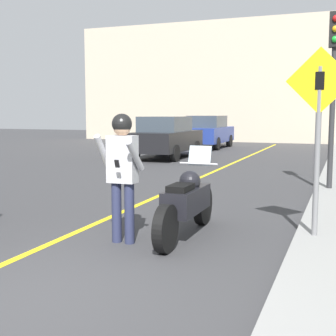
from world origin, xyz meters
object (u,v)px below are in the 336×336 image
(motorcycle, at_px, (187,203))
(crossing_sign, at_px, (318,124))
(parked_car_black, at_px, (166,137))
(parked_car_blue, at_px, (208,132))
(traffic_light, at_px, (334,68))
(person_biker, at_px, (122,163))

(motorcycle, relative_size, crossing_sign, 0.90)
(motorcycle, xyz_separation_m, parked_car_black, (-4.67, 11.24, 0.34))
(motorcycle, distance_m, crossing_sign, 2.16)
(motorcycle, height_order, parked_car_black, parked_car_black)
(parked_car_black, bearing_deg, parked_car_blue, 89.23)
(traffic_light, relative_size, parked_car_blue, 0.93)
(crossing_sign, relative_size, parked_car_black, 0.62)
(crossing_sign, relative_size, parked_car_blue, 0.62)
(person_biker, bearing_deg, parked_car_black, 108.33)
(motorcycle, distance_m, person_biker, 1.15)
(person_biker, bearing_deg, traffic_light, 64.34)
(parked_car_black, relative_size, parked_car_blue, 1.00)
(crossing_sign, distance_m, parked_car_blue, 17.96)
(motorcycle, bearing_deg, parked_car_blue, 105.06)
(crossing_sign, bearing_deg, motorcycle, -170.72)
(person_biker, height_order, parked_car_black, person_biker)
(crossing_sign, bearing_deg, parked_car_blue, 110.84)
(motorcycle, xyz_separation_m, traffic_light, (1.84, 4.72, 2.31))
(motorcycle, height_order, parked_car_blue, parked_car_blue)
(person_biker, relative_size, parked_car_black, 0.43)
(traffic_light, bearing_deg, person_biker, -115.66)
(crossing_sign, height_order, parked_car_blue, crossing_sign)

